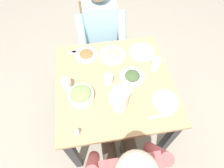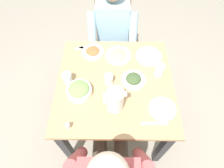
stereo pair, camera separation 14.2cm
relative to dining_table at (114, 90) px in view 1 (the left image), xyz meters
The scene contains 18 objects.
ground_plane 0.62m from the dining_table, ahead, with size 8.00×8.00×0.00m, color gray.
dining_table is the anchor object (origin of this frame).
chair_near 0.85m from the dining_table, 88.37° to the right, with size 0.40×0.40×0.89m.
diner_near 0.64m from the dining_table, 87.85° to the right, with size 0.48×0.53×1.19m.
water_pitcher 0.31m from the dining_table, 91.02° to the left, with size 0.16×0.12×0.19m.
salad_bowl 0.33m from the dining_table, 22.39° to the left, with size 0.19×0.19×0.09m.
plate_fries 0.31m from the dining_table, 96.01° to the right, with size 0.22×0.22×0.04m.
plate_dolmas 0.20m from the dining_table, behind, with size 0.20×0.20×0.06m.
plate_rice_curry 0.40m from the dining_table, 58.14° to the right, with size 0.20×0.20×0.04m.
plate_yoghurt 0.43m from the dining_table, 137.25° to the right, with size 0.23×0.23×0.05m.
plate_beans 0.44m from the dining_table, 144.87° to the left, with size 0.19×0.19×0.04m.
water_glass_near_left 0.41m from the dining_table, ahead, with size 0.07×0.07×0.09m, color silver.
water_glass_far_left 0.40m from the dining_table, 167.09° to the right, with size 0.08×0.08×0.11m, color silver.
water_glass_far_right 0.17m from the dining_table, ahead, with size 0.07×0.07×0.09m, color silver.
salt_shaker 0.52m from the dining_table, 51.07° to the left, with size 0.03×0.03×0.05m.
fork_near 0.45m from the dining_table, 55.42° to the right, with size 0.17×0.03×0.01m, color silver.
knife_near 0.46m from the dining_table, 127.92° to the left, with size 0.18×0.02×0.01m, color silver.
fork_far 0.49m from the dining_table, 53.25° to the right, with size 0.17×0.03×0.01m, color silver.
Camera 1 is at (0.16, 0.84, 1.94)m, focal length 29.55 mm.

